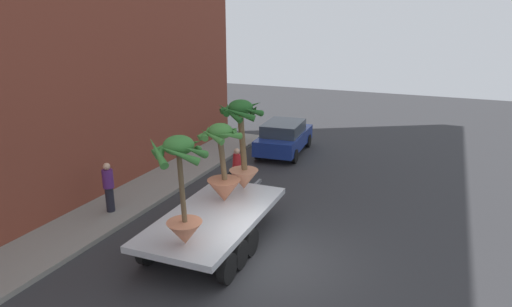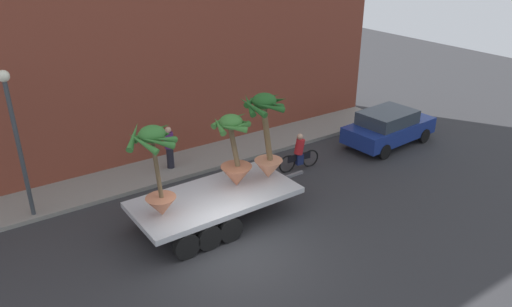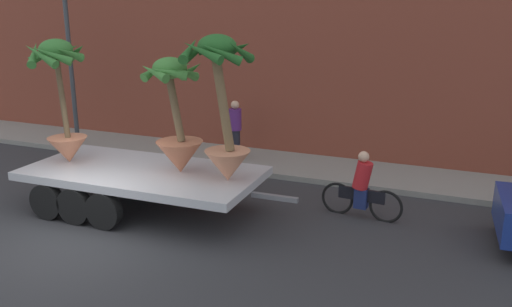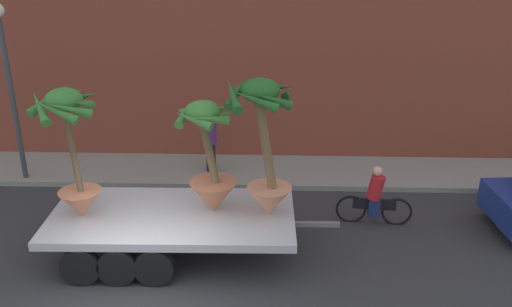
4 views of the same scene
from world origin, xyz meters
name	(u,v)px [view 2 (image 2 of 4)]	position (x,y,z in m)	size (l,w,h in m)	color
ground_plane	(235,252)	(0.00, 0.00, 0.00)	(60.00, 60.00, 0.00)	#2D2D30
sidewalk	(153,172)	(0.00, 6.10, 0.07)	(24.00, 2.20, 0.15)	gray
building_facade	(124,45)	(0.00, 7.80, 4.74)	(24.00, 1.20, 9.47)	brown
flatbed_trailer	(209,203)	(0.13, 1.77, 0.76)	(6.31, 2.68, 0.98)	#B7BABF
potted_palm_rear	(157,172)	(-1.58, 1.58, 2.43)	(1.50, 1.49, 2.83)	#C17251
potted_palm_middle	(235,156)	(1.20, 1.92, 2.05)	(1.33, 1.41, 2.51)	#B26647
potted_palm_front	(266,137)	(2.36, 1.80, 2.48)	(1.52, 1.46, 3.01)	tan
cyclist	(299,154)	(5.00, 3.27, 0.67)	(1.84, 0.38, 1.54)	black
parked_car	(389,127)	(9.80, 3.02, 0.83)	(4.41, 2.21, 1.58)	navy
pedestrian_near_gate	(169,147)	(0.72, 5.96, 1.04)	(0.36, 0.36, 1.71)	black
street_lamp	(15,127)	(-4.51, 5.30, 3.23)	(0.36, 0.36, 4.83)	#383D42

